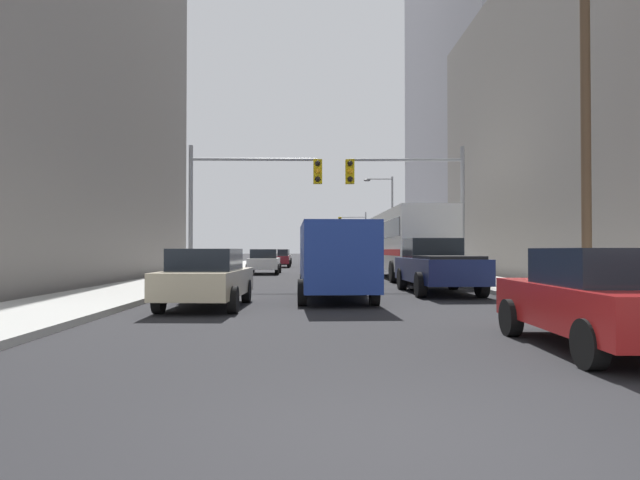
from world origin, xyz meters
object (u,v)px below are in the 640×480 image
(traffic_signal_near_right, at_px, (411,190))
(sedan_red, at_px, (602,298))
(sedan_beige, at_px, (207,278))
(traffic_signal_near_left, at_px, (249,189))
(sedan_white, at_px, (264,261))
(sedan_maroon, at_px, (279,258))
(traffic_signal_far_right, at_px, (354,228))
(cargo_van_blue, at_px, (336,257))
(city_bus, at_px, (407,241))
(pickup_truck_navy, at_px, (437,266))
(sedan_grey, at_px, (282,257))

(traffic_signal_near_right, bearing_deg, sedan_red, -90.07)
(sedan_beige, relative_size, traffic_signal_near_left, 0.71)
(sedan_red, height_order, sedan_white, same)
(sedan_maroon, relative_size, traffic_signal_far_right, 0.70)
(sedan_maroon, xyz_separation_m, traffic_signal_far_right, (7.88, 18.92, 3.25))
(sedan_red, xyz_separation_m, traffic_signal_near_right, (0.02, 15.63, 3.34))
(sedan_beige, xyz_separation_m, traffic_signal_near_right, (7.04, 9.52, 3.34))
(sedan_red, height_order, sedan_maroon, same)
(sedan_white, bearing_deg, sedan_maroon, 89.15)
(cargo_van_blue, distance_m, traffic_signal_far_right, 49.64)
(traffic_signal_near_left, bearing_deg, sedan_red, -65.95)
(sedan_beige, bearing_deg, sedan_maroon, 90.00)
(city_bus, distance_m, sedan_maroon, 20.17)
(sedan_white, bearing_deg, traffic_signal_near_left, -88.74)
(pickup_truck_navy, bearing_deg, sedan_white, 115.58)
(traffic_signal_near_right, bearing_deg, traffic_signal_near_left, 180.00)
(traffic_signal_near_left, bearing_deg, sedan_grey, 90.53)
(pickup_truck_navy, xyz_separation_m, traffic_signal_near_right, (-0.03, 4.82, 3.17))
(traffic_signal_near_left, relative_size, traffic_signal_far_right, 1.00)
(sedan_maroon, height_order, traffic_signal_near_left, traffic_signal_near_left)
(sedan_maroon, relative_size, sedan_grey, 1.00)
(pickup_truck_navy, distance_m, traffic_signal_far_right, 46.82)
(sedan_white, height_order, traffic_signal_near_right, traffic_signal_near_right)
(pickup_truck_navy, relative_size, traffic_signal_near_right, 0.91)
(city_bus, bearing_deg, cargo_van_blue, -109.58)
(city_bus, distance_m, sedan_red, 20.00)
(pickup_truck_navy, relative_size, sedan_grey, 1.29)
(pickup_truck_navy, bearing_deg, sedan_beige, -146.33)
(sedan_beige, xyz_separation_m, sedan_maroon, (0.00, 32.50, 0.00))
(sedan_red, relative_size, sedan_maroon, 1.00)
(traffic_signal_near_right, bearing_deg, cargo_van_blue, -115.84)
(cargo_van_blue, xyz_separation_m, sedan_white, (-3.61, 17.80, -0.52))
(pickup_truck_navy, bearing_deg, traffic_signal_near_right, 90.34)
(sedan_red, xyz_separation_m, sedan_grey, (-7.28, 48.00, 0.00))
(sedan_red, distance_m, traffic_signal_far_right, 57.63)
(sedan_grey, distance_m, traffic_signal_near_left, 32.54)
(sedan_beige, bearing_deg, traffic_signal_near_right, 53.54)
(sedan_red, distance_m, traffic_signal_near_right, 15.99)
(sedan_grey, bearing_deg, traffic_signal_near_left, -89.47)
(traffic_signal_near_left, bearing_deg, traffic_signal_near_right, -0.00)
(pickup_truck_navy, distance_m, sedan_beige, 8.49)
(city_bus, bearing_deg, traffic_signal_near_left, -150.26)
(sedan_red, xyz_separation_m, sedan_beige, (-7.02, 6.11, 0.00))
(sedan_white, xyz_separation_m, traffic_signal_near_left, (0.23, -10.33, 3.36))
(pickup_truck_navy, xyz_separation_m, sedan_maroon, (-7.06, 27.79, -0.16))
(pickup_truck_navy, xyz_separation_m, sedan_beige, (-7.06, -4.71, -0.16))
(sedan_maroon, xyz_separation_m, traffic_signal_near_right, (7.03, -22.97, 3.34))
(cargo_van_blue, xyz_separation_m, sedan_maroon, (-3.42, 30.44, -0.52))
(sedan_red, bearing_deg, traffic_signal_near_right, 89.93)
(sedan_red, distance_m, sedan_maroon, 39.24)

